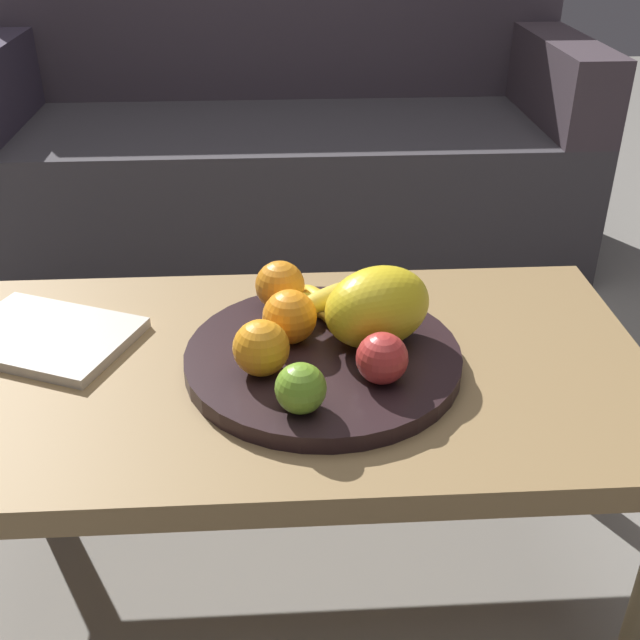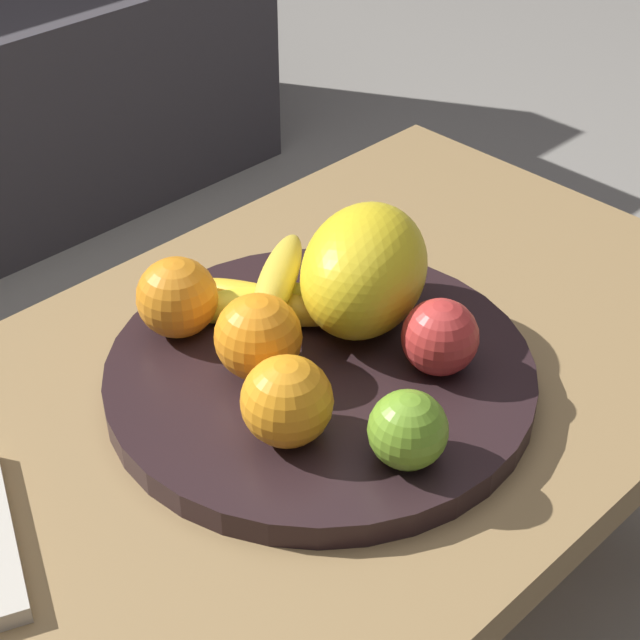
# 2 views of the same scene
# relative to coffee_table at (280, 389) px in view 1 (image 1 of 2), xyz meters

# --- Properties ---
(ground_plane) EXTENTS (8.00, 8.00, 0.00)m
(ground_plane) POSITION_rel_coffee_table_xyz_m (0.00, 0.00, -0.36)
(ground_plane) COLOR gray
(coffee_table) EXTENTS (1.05, 0.56, 0.40)m
(coffee_table) POSITION_rel_coffee_table_xyz_m (0.00, 0.00, 0.00)
(coffee_table) COLOR olive
(coffee_table) RESTS_ON ground_plane
(couch) EXTENTS (1.70, 0.70, 0.90)m
(couch) POSITION_rel_coffee_table_xyz_m (0.01, 1.32, -0.05)
(couch) COLOR #3C383D
(couch) RESTS_ON ground_plane
(fruit_bowl) EXTENTS (0.39, 0.39, 0.03)m
(fruit_bowl) POSITION_rel_coffee_table_xyz_m (0.06, -0.01, 0.06)
(fruit_bowl) COLOR black
(fruit_bowl) RESTS_ON coffee_table
(melon_large_front) EXTENTS (0.19, 0.17, 0.11)m
(melon_large_front) POSITION_rel_coffee_table_xyz_m (0.13, 0.01, 0.13)
(melon_large_front) COLOR yellow
(melon_large_front) RESTS_ON fruit_bowl
(orange_front) EXTENTS (0.08, 0.08, 0.08)m
(orange_front) POSITION_rel_coffee_table_xyz_m (0.01, 0.02, 0.11)
(orange_front) COLOR orange
(orange_front) RESTS_ON fruit_bowl
(orange_left) EXTENTS (0.08, 0.08, 0.08)m
(orange_left) POSITION_rel_coffee_table_xyz_m (0.00, 0.12, 0.11)
(orange_left) COLOR orange
(orange_left) RESTS_ON fruit_bowl
(orange_right) EXTENTS (0.08, 0.08, 0.08)m
(orange_right) POSITION_rel_coffee_table_xyz_m (-0.03, -0.06, 0.11)
(orange_right) COLOR orange
(orange_right) RESTS_ON fruit_bowl
(apple_front) EXTENTS (0.06, 0.06, 0.06)m
(apple_front) POSITION_rel_coffee_table_xyz_m (0.02, -0.15, 0.10)
(apple_front) COLOR #6D9F29
(apple_front) RESTS_ON fruit_bowl
(apple_left) EXTENTS (0.07, 0.07, 0.07)m
(apple_left) POSITION_rel_coffee_table_xyz_m (0.13, -0.09, 0.11)
(apple_left) COLOR #BE322F
(apple_left) RESTS_ON fruit_bowl
(banana_bunch) EXTENTS (0.16, 0.15, 0.06)m
(banana_bunch) POSITION_rel_coffee_table_xyz_m (0.07, 0.08, 0.10)
(banana_bunch) COLOR yellow
(banana_bunch) RESTS_ON fruit_bowl
(magazine) EXTENTS (0.30, 0.26, 0.02)m
(magazine) POSITION_rel_coffee_table_xyz_m (-0.35, 0.08, 0.05)
(magazine) COLOR beige
(magazine) RESTS_ON coffee_table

